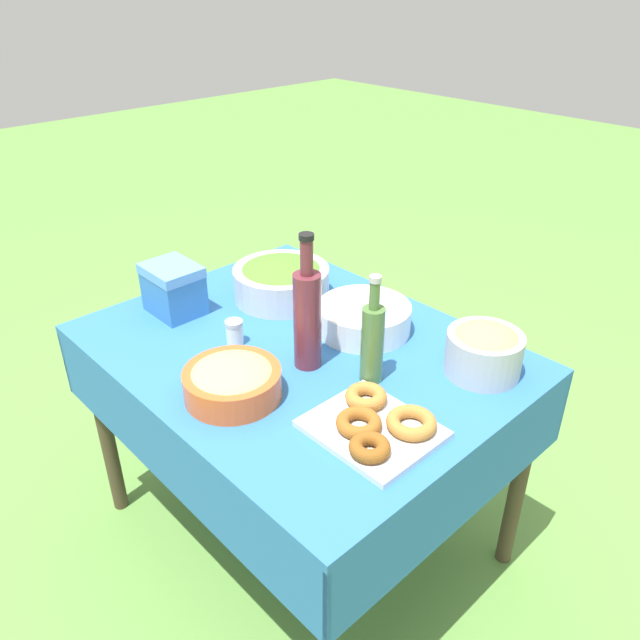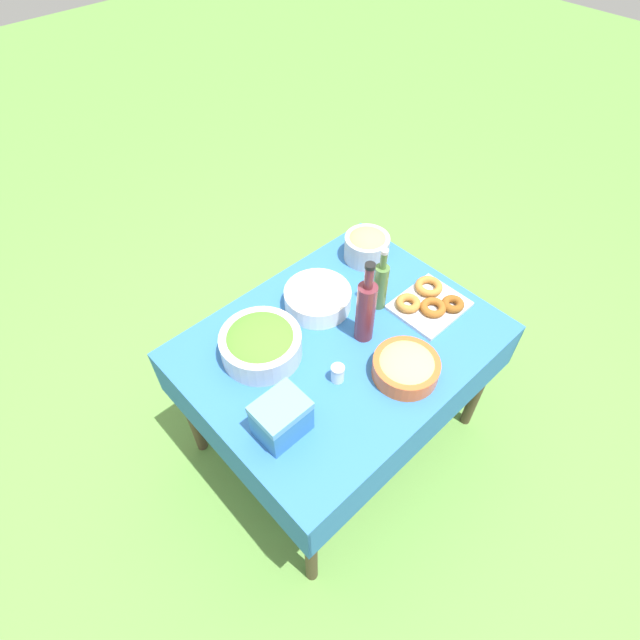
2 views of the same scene
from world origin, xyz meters
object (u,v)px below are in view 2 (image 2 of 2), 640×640
donut_platter (429,302)px  bread_bowl (367,245)px  pasta_bowl (406,366)px  olive_oil_bottle (380,285)px  salad_bowl (261,343)px  plate_stack (318,298)px  wine_bottle (366,310)px  cooler_box (281,418)px

donut_platter → bread_bowl: bearing=86.0°
bread_bowl → pasta_bowl: bearing=-124.0°
bread_bowl → olive_oil_bottle: bearing=-126.8°
olive_oil_bottle → bread_bowl: (0.18, 0.24, -0.05)m
salad_bowl → olive_oil_bottle: size_ratio=1.03×
salad_bowl → plate_stack: bearing=7.0°
pasta_bowl → bread_bowl: size_ratio=1.23×
salad_bowl → bread_bowl: 0.71m
salad_bowl → olive_oil_bottle: olive_oil_bottle is taller
salad_bowl → donut_platter: (0.67, -0.28, -0.04)m
pasta_bowl → plate_stack: size_ratio=0.89×
pasta_bowl → donut_platter: 0.38m
donut_platter → wine_bottle: 0.35m
salad_bowl → plate_stack: size_ratio=1.12×
plate_stack → cooler_box: (-0.49, -0.35, 0.04)m
salad_bowl → plate_stack: salad_bowl is taller
wine_bottle → cooler_box: 0.52m
olive_oil_bottle → salad_bowl: bearing=165.8°
plate_stack → olive_oil_bottle: bearing=-42.5°
salad_bowl → cooler_box: size_ratio=1.78×
pasta_bowl → bread_bowl: (0.37, 0.55, 0.02)m
olive_oil_bottle → cooler_box: (-0.67, -0.17, -0.04)m
olive_oil_bottle → bread_bowl: olive_oil_bottle is taller
salad_bowl → bread_bowl: bread_bowl is taller
olive_oil_bottle → donut_platter: bearing=-44.1°
plate_stack → olive_oil_bottle: 0.27m
wine_bottle → pasta_bowl: bearing=-95.5°
wine_bottle → cooler_box: size_ratio=2.19×
plate_stack → donut_platter: bearing=-43.2°
pasta_bowl → donut_platter: pasta_bowl is taller
salad_bowl → bread_bowl: bearing=9.0°
plate_stack → cooler_box: 0.60m
cooler_box → plate_stack: bearing=35.4°
salad_bowl → olive_oil_bottle: 0.54m
cooler_box → bread_bowl: bearing=26.0°
salad_bowl → wine_bottle: 0.42m
donut_platter → olive_oil_bottle: 0.23m
salad_bowl → donut_platter: 0.73m
olive_oil_bottle → pasta_bowl: bearing=-121.6°
salad_bowl → plate_stack: 0.33m
plate_stack → wine_bottle: 0.27m
wine_bottle → salad_bowl: bearing=149.9°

